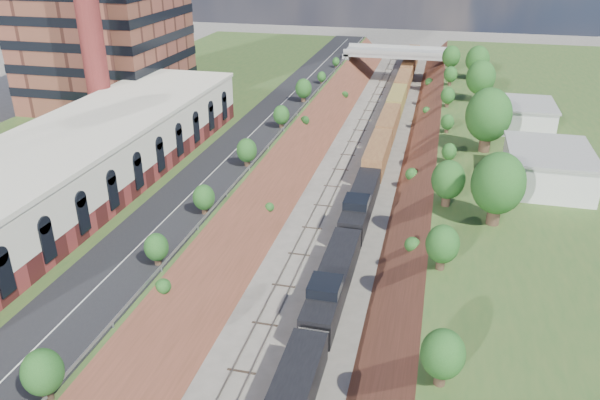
{
  "coord_description": "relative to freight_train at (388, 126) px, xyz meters",
  "views": [
    {
      "loc": [
        10.64,
        -15.77,
        32.01
      ],
      "look_at": [
        -2.75,
        38.82,
        6.0
      ],
      "focal_mm": 35.0,
      "sensor_mm": 36.0,
      "label": 1
    }
  ],
  "objects": [
    {
      "name": "platform_left",
      "position": [
        -35.6,
        -18.26,
        0.05
      ],
      "size": [
        44.0,
        180.0,
        5.0
      ],
      "primitive_type": "cube",
      "color": "#335623",
      "rests_on": "ground"
    },
    {
      "name": "embankment_left",
      "position": [
        -13.6,
        -18.26,
        -2.45
      ],
      "size": [
        10.0,
        180.0,
        10.0
      ],
      "primitive_type": "cube",
      "rotation": [
        0.0,
        0.79,
        0.0
      ],
      "color": "brown",
      "rests_on": "ground"
    },
    {
      "name": "embankment_right",
      "position": [
        8.4,
        -18.26,
        -2.45
      ],
      "size": [
        10.0,
        180.0,
        10.0
      ],
      "primitive_type": "cube",
      "rotation": [
        0.0,
        0.79,
        0.0
      ],
      "color": "brown",
      "rests_on": "ground"
    },
    {
      "name": "rail_left_track",
      "position": [
        -5.2,
        -18.26,
        -2.36
      ],
      "size": [
        1.58,
        180.0,
        0.18
      ],
      "primitive_type": "cube",
      "color": "gray",
      "rests_on": "ground"
    },
    {
      "name": "rail_right_track",
      "position": [
        0.0,
        -18.26,
        -2.36
      ],
      "size": [
        1.58,
        180.0,
        0.18
      ],
      "primitive_type": "cube",
      "color": "gray",
      "rests_on": "ground"
    },
    {
      "name": "road",
      "position": [
        -18.1,
        -18.26,
        2.6
      ],
      "size": [
        8.0,
        180.0,
        0.1
      ],
      "primitive_type": "cube",
      "color": "black",
      "rests_on": "platform_left"
    },
    {
      "name": "guardrail",
      "position": [
        -14.0,
        -18.46,
        3.1
      ],
      "size": [
        0.1,
        171.0,
        0.7
      ],
      "color": "#99999E",
      "rests_on": "platform_left"
    },
    {
      "name": "commercial_building",
      "position": [
        -30.6,
        -40.26,
        6.06
      ],
      "size": [
        14.3,
        62.3,
        7.0
      ],
      "color": "maroon",
      "rests_on": "platform_left"
    },
    {
      "name": "overpass",
      "position": [
        -2.6,
        43.74,
        2.47
      ],
      "size": [
        24.5,
        8.3,
        7.4
      ],
      "color": "gray",
      "rests_on": "ground"
    },
    {
      "name": "white_building_near",
      "position": [
        20.9,
        -26.26,
        4.55
      ],
      "size": [
        9.0,
        12.0,
        4.0
      ],
      "primitive_type": "cube",
      "color": "silver",
      "rests_on": "platform_right"
    },
    {
      "name": "white_building_far",
      "position": [
        20.4,
        -4.26,
        4.35
      ],
      "size": [
        8.0,
        10.0,
        3.6
      ],
      "primitive_type": "cube",
      "color": "silver",
      "rests_on": "platform_right"
    },
    {
      "name": "tree_right_large",
      "position": [
        14.4,
        -38.26,
        6.93
      ],
      "size": [
        5.25,
        5.25,
        7.61
      ],
      "color": "#473323",
      "rests_on": "platform_right"
    },
    {
      "name": "tree_left_crest",
      "position": [
        -14.4,
        -58.26,
        4.59
      ],
      "size": [
        2.45,
        2.45,
        3.55
      ],
      "color": "#473323",
      "rests_on": "platform_left"
    },
    {
      "name": "freight_train",
      "position": [
        0.0,
        0.0,
        0.0
      ],
      "size": [
        2.79,
        142.96,
        4.55
      ],
      "color": "black",
      "rests_on": "ground"
    }
  ]
}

